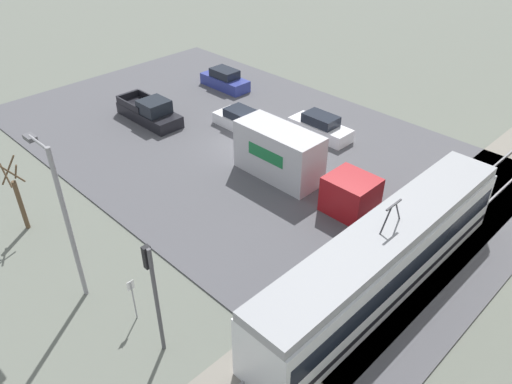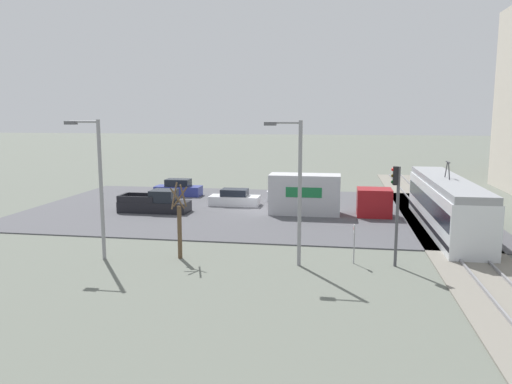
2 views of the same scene
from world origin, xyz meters
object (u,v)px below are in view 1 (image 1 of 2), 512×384
Objects in this scene: sedan_car_0 at (241,120)px; no_parking_sign at (133,296)px; traffic_light_pole at (153,286)px; box_truck at (295,162)px; street_tree at (19,198)px; pickup_truck at (150,112)px; street_lamp_mid_block at (63,213)px; sedan_car_2 at (225,80)px; sedan_car_1 at (320,127)px; light_rail_tram at (384,258)px.

no_parking_sign reaches higher than sedan_car_0.
traffic_light_pole is at bearing 86.27° from no_parking_sign.
street_tree reaches higher than box_truck.
pickup_truck is (1.13, -13.17, -0.77)m from box_truck.
box_truck is at bearing -161.69° from traffic_light_pole.
traffic_light_pole is at bearing 36.96° from sedan_car_0.
street_lamp_mid_block reaches higher than street_tree.
sedan_car_0 is at bearing -147.93° from no_parking_sign.
no_parking_sign is at bearing 39.34° from sedan_car_2.
sedan_car_1 is 20.15m from traffic_light_pole.
light_rail_tram is at bearing -130.68° from sedan_car_1.
pickup_truck is (-2.68, -21.69, -1.02)m from light_rail_tram.
street_tree reaches higher than no_parking_sign.
traffic_light_pole is at bearing -25.48° from light_rail_tram.
sedan_car_0 is (-2.83, -7.53, -0.87)m from box_truck.
traffic_light_pole reaches higher than pickup_truck.
no_parking_sign is (8.86, -6.34, -0.48)m from light_rail_tram.
box_truck is at bearing 94.88° from pickup_truck.
box_truck is 1.80× the size of traffic_light_pole.
street_tree is at bearing -28.65° from box_truck.
street_lamp_mid_block reaches higher than light_rail_tram.
no_parking_sign is (12.67, 2.18, -0.23)m from box_truck.
traffic_light_pole is 2.94m from no_parking_sign.
street_tree is at bearing -92.27° from street_lamp_mid_block.
light_rail_tram is 2.09× the size of street_lamp_mid_block.
sedan_car_0 is 18.30m from no_parking_sign.
no_parking_sign is at bearing 93.39° from street_tree.
sedan_car_2 is at bearing -174.35° from pickup_truck.
traffic_light_pole is (18.71, 7.01, 2.67)m from sedan_car_1.
sedan_car_1 is at bearing -165.07° from no_parking_sign.
pickup_truck is 0.74× the size of street_lamp_mid_block.
pickup_truck is 12.55m from sedan_car_1.
street_lamp_mid_block reaches higher than sedan_car_0.
street_tree is (9.42, -15.75, 0.12)m from light_rail_tram.
light_rail_tram is at bearing 135.81° from street_lamp_mid_block.
box_truck is at bearing -170.23° from no_parking_sign.
traffic_light_pole reaches higher than light_rail_tram.
street_lamp_mid_block reaches higher than sedan_car_1.
sedan_car_1 is 19.23m from no_parking_sign.
sedan_car_1 is 19.82m from street_lamp_mid_block.
light_rail_tram is 13.74m from street_lamp_mid_block.
light_rail_tram reaches higher than no_parking_sign.
no_parking_sign is at bearing 32.07° from sedan_car_0.
sedan_car_1 is 2.17× the size of no_parking_sign.
light_rail_tram is at bearing 144.42° from no_parking_sign.
street_tree is (12.10, 5.94, 1.14)m from pickup_truck.
sedan_car_0 is 7.71m from sedan_car_2.
pickup_truck is 21.13m from traffic_light_pole.
pickup_truck is 1.26× the size of sedan_car_2.
traffic_light_pole is 2.47× the size of no_parking_sign.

